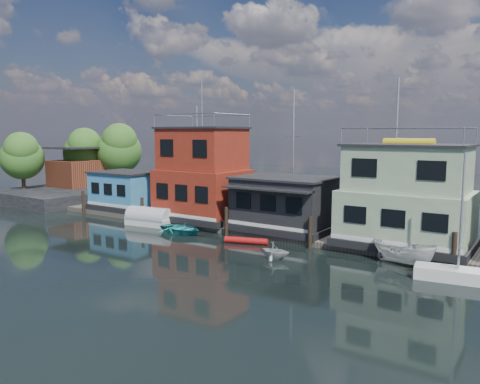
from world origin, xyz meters
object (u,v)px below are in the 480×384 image
Objects in this scene: tarp_runabout at (149,218)px; dinghy_white at (274,250)px; day_sailer at (458,274)px; dinghy_teal at (181,229)px; motorboat at (404,252)px; red_kayak at (246,241)px; houseboat_dark at (285,203)px; houseboat_red at (203,176)px; houseboat_blue at (127,190)px; houseboat_green at (406,198)px.

tarp_runabout reaches higher than dinghy_white.
day_sailer is 1.82× the size of dinghy_teal.
day_sailer reaches higher than motorboat.
dinghy_white reaches higher than red_kayak.
dinghy_teal is at bearing 109.13° from motorboat.
red_kayak is 13.85m from day_sailer.
day_sailer reaches higher than houseboat_dark.
houseboat_red is 3.79× the size of red_kayak.
houseboat_dark reaches higher than houseboat_blue.
houseboat_green reaches higher than motorboat.
houseboat_red reaches higher than dinghy_teal.
houseboat_dark reaches higher than dinghy_white.
day_sailer reaches higher than red_kayak.
houseboat_green is (26.50, 0.00, 1.34)m from houseboat_blue.
houseboat_green is (17.00, 0.00, -0.55)m from houseboat_red.
houseboat_green is at bearing 0.12° from houseboat_dark.
houseboat_green is at bearing 0.00° from houseboat_blue.
houseboat_blue is 26.53m from houseboat_green.
houseboat_blue is at bearing 68.37° from dinghy_white.
motorboat is at bearing -7.07° from houseboat_blue.
houseboat_red is 5.96× the size of dinghy_white.
dinghy_teal is at bearing 169.48° from day_sailer.
houseboat_green is 9.42m from dinghy_white.
dinghy_teal is at bearing -164.94° from houseboat_green.
houseboat_dark reaches higher than dinghy_teal.
motorboat reaches higher than dinghy_white.
tarp_runabout is 1.14× the size of dinghy_teal.
houseboat_red is at bearing 19.33° from dinghy_teal.
houseboat_green is 1.97× the size of tarp_runabout.
houseboat_blue is 1.58× the size of motorboat.
tarp_runabout is at bearing -163.70° from houseboat_dark.
houseboat_blue is at bearing 179.94° from houseboat_dark.
houseboat_dark is 7.30m from dinghy_white.
dinghy_teal is (-6.01, -0.04, 0.16)m from red_kayak.
dinghy_white is 0.53× the size of dinghy_teal.
day_sailer is (13.83, -0.67, 0.18)m from red_kayak.
day_sailer is (24.24, -1.59, -0.21)m from tarp_runabout.
houseboat_red is at bearing 55.21° from dinghy_white.
dinghy_teal is at bearing 72.97° from dinghy_white.
houseboat_red reaches higher than tarp_runabout.
houseboat_dark is 8.23m from dinghy_teal.
houseboat_red is at bearing 39.37° from tarp_runabout.
motorboat is at bearing 146.48° from day_sailer.
houseboat_blue reaches higher than red_kayak.
houseboat_dark is 3.72× the size of dinghy_white.
day_sailer is at bearing -9.05° from houseboat_blue.
houseboat_red is 18.51m from motorboat.
motorboat reaches higher than dinghy_teal.
houseboat_blue is 2.05× the size of red_kayak.
houseboat_red reaches higher than dinghy_white.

